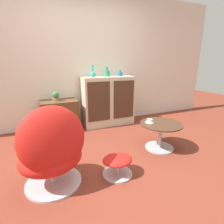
{
  "coord_description": "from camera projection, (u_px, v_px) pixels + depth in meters",
  "views": [
    {
      "loc": [
        -0.8,
        -1.85,
        1.29
      ],
      "look_at": [
        0.19,
        0.49,
        0.55
      ],
      "focal_mm": 28.0,
      "sensor_mm": 36.0,
      "label": 1
    }
  ],
  "objects": [
    {
      "name": "tv_console",
      "position": [
        60.0,
        116.0,
        3.32
      ],
      "size": [
        0.66,
        0.44,
        0.59
      ],
      "color": "brown",
      "rests_on": "ground_plane"
    },
    {
      "name": "vase_inner_right",
      "position": [
        120.0,
        74.0,
        3.58
      ],
      "size": [
        0.1,
        0.1,
        0.12
      ],
      "color": "#196699",
      "rests_on": "sideboard"
    },
    {
      "name": "vase_inner_left",
      "position": [
        107.0,
        73.0,
        3.46
      ],
      "size": [
        0.12,
        0.12,
        0.19
      ],
      "color": "#2D8E6B",
      "rests_on": "sideboard"
    },
    {
      "name": "coffee_table",
      "position": [
        160.0,
        133.0,
        2.63
      ],
      "size": [
        0.62,
        0.62,
        0.4
      ],
      "color": "#B7B7BC",
      "rests_on": "ground_plane"
    },
    {
      "name": "teacup",
      "position": [
        150.0,
        121.0,
        2.62
      ],
      "size": [
        0.13,
        0.13,
        0.05
      ],
      "color": "white",
      "rests_on": "coffee_table"
    },
    {
      "name": "egg_chair",
      "position": [
        52.0,
        150.0,
        1.76
      ],
      "size": [
        0.77,
        0.73,
        0.92
      ],
      "color": "#B7B7BC",
      "rests_on": "ground_plane"
    },
    {
      "name": "wall_back",
      "position": [
        79.0,
        61.0,
        3.43
      ],
      "size": [
        6.4,
        0.06,
        2.6
      ],
      "color": "silver",
      "rests_on": "ground_plane"
    },
    {
      "name": "sideboard",
      "position": [
        108.0,
        101.0,
        3.62
      ],
      "size": [
        1.05,
        0.46,
        1.0
      ],
      "color": "beige",
      "rests_on": "ground_plane"
    },
    {
      "name": "vase_leftmost",
      "position": [
        93.0,
        74.0,
        3.35
      ],
      "size": [
        0.1,
        0.1,
        0.23
      ],
      "color": "teal",
      "rests_on": "sideboard"
    },
    {
      "name": "ottoman",
      "position": [
        117.0,
        163.0,
        2.03
      ],
      "size": [
        0.35,
        0.35,
        0.24
      ],
      "color": "#B7B7BC",
      "rests_on": "ground_plane"
    },
    {
      "name": "potted_plant",
      "position": [
        56.0,
        96.0,
        3.19
      ],
      "size": [
        0.12,
        0.12,
        0.17
      ],
      "color": "#996B4C",
      "rests_on": "tv_console"
    },
    {
      "name": "ground_plane",
      "position": [
        113.0,
        163.0,
        2.29
      ],
      "size": [
        12.0,
        12.0,
        0.0
      ],
      "primitive_type": "plane",
      "color": "brown"
    }
  ]
}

